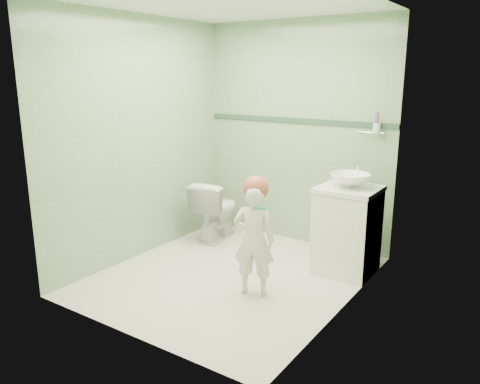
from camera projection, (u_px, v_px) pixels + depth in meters
The scene contains 12 objects.
ground at pixel (231, 276), 4.41m from camera, with size 2.50×2.50×0.00m, color silver.
room_shell at pixel (230, 149), 4.11m from camera, with size 2.50×2.54×2.40m.
trim_stripe at pixel (296, 120), 5.07m from camera, with size 2.20×0.02×0.05m, color #2D4D37.
vanity at pixel (347, 232), 4.42m from camera, with size 0.52×0.50×0.80m, color silver.
counter at pixel (349, 189), 4.32m from camera, with size 0.54×0.52×0.04m, color white.
basin at pixel (350, 180), 4.30m from camera, with size 0.37×0.37×0.13m, color white.
faucet at pixel (358, 168), 4.43m from camera, with size 0.03×0.13×0.18m.
cup_holder at pixel (376, 128), 4.55m from camera, with size 0.26×0.07×0.21m.
toilet at pixel (216, 210), 5.34m from camera, with size 0.38×0.67×0.68m, color white.
toddler at pixel (254, 240), 3.95m from camera, with size 0.35×0.23×0.96m, color white.
hair_cap at pixel (256, 188), 3.86m from camera, with size 0.21×0.21×0.21m, color #9F5037.
teal_toothbrush at pixel (260, 208), 3.74m from camera, with size 0.10×0.14×0.08m.
Camera 1 is at (2.34, -3.34, 1.84)m, focal length 35.24 mm.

